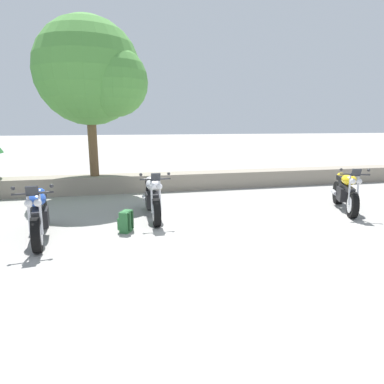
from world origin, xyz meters
TOP-DOWN VIEW (x-y plane):
  - ground_plane at (0.00, 0.00)m, footprint 120.00×120.00m
  - stone_wall at (0.00, 4.80)m, footprint 36.00×0.80m
  - motorcycle_blue_near_left at (-3.90, 0.56)m, footprint 0.73×2.06m
  - motorcycle_silver_centre at (-1.61, 1.55)m, footprint 0.67×2.06m
  - motorcycle_yellow_far_right at (3.27, 1.11)m, footprint 1.08×1.94m
  - rider_backpack at (-2.28, 0.62)m, footprint 0.33×0.35m
  - leafy_tree_mid_left at (-2.98, 4.71)m, footprint 3.32×3.17m

SIDE VIEW (x-z plane):
  - ground_plane at x=0.00m, z-range 0.00..0.00m
  - rider_backpack at x=-2.28m, z-range 0.01..0.48m
  - stone_wall at x=0.00m, z-range 0.00..0.55m
  - motorcycle_blue_near_left at x=-3.90m, z-range -0.10..1.07m
  - motorcycle_silver_centre at x=-1.61m, z-range -0.10..1.07m
  - motorcycle_yellow_far_right at x=3.27m, z-range -0.10..1.07m
  - leafy_tree_mid_left at x=-2.98m, z-range 1.27..6.02m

